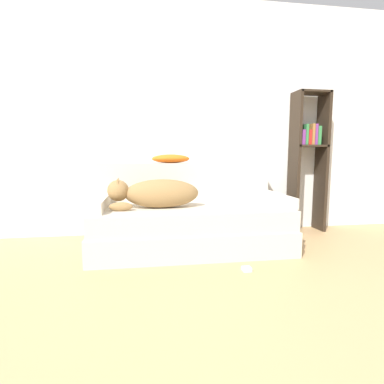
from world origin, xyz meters
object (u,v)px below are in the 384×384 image
(dog, at_px, (155,193))
(bookshelf, at_px, (308,153))
(couch, at_px, (191,228))
(power_adapter, at_px, (247,269))
(throw_pillow, at_px, (171,159))
(laptop, at_px, (225,205))

(dog, distance_m, bookshelf, 1.98)
(couch, height_order, power_adapter, couch)
(couch, height_order, throw_pillow, throw_pillow)
(dog, height_order, laptop, dog)
(couch, relative_size, dog, 2.23)
(dog, bearing_deg, bookshelf, 17.13)
(dog, bearing_deg, laptop, -0.68)
(couch, xyz_separation_m, laptop, (0.33, -0.07, 0.23))
(throw_pillow, relative_size, power_adapter, 5.84)
(dog, height_order, bookshelf, bookshelf)
(dog, distance_m, throw_pillow, 0.59)
(throw_pillow, relative_size, bookshelf, 0.24)
(bookshelf, distance_m, power_adapter, 1.88)
(couch, relative_size, bookshelf, 1.13)
(laptop, distance_m, power_adapter, 0.72)
(throw_pillow, bearing_deg, power_adapter, -63.51)
(dog, bearing_deg, couch, 10.12)
(throw_pillow, distance_m, power_adapter, 1.46)
(laptop, relative_size, throw_pillow, 0.94)
(laptop, bearing_deg, dog, -170.69)
(laptop, height_order, bookshelf, bookshelf)
(power_adapter, bearing_deg, bookshelf, 45.23)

